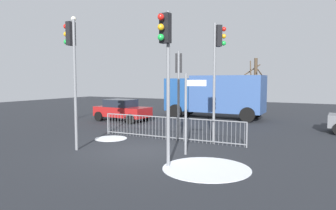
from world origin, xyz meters
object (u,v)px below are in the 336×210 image
at_px(traffic_light_rear_left, 217,56).
at_px(car_red_far, 122,110).
at_px(delivery_truck, 215,94).
at_px(bare_tree_left, 255,82).
at_px(traffic_light_foreground_right, 179,75).
at_px(street_lamp, 75,57).
at_px(traffic_light_foreground_left, 166,54).
at_px(traffic_light_mid_right, 72,55).
at_px(direction_sign_post, 187,109).

distance_m(traffic_light_rear_left, car_red_far, 9.50).
xyz_separation_m(delivery_truck, bare_tree_left, (1.13, 8.19, 0.84)).
relative_size(delivery_truck, bare_tree_left, 1.46).
bearing_deg(delivery_truck, traffic_light_foreground_right, 96.58).
height_order(delivery_truck, street_lamp, street_lamp).
distance_m(car_red_far, bare_tree_left, 14.19).
xyz_separation_m(traffic_light_foreground_left, delivery_truck, (-2.76, 12.71, -1.84)).
relative_size(traffic_light_rear_left, bare_tree_left, 1.07).
bearing_deg(delivery_truck, traffic_light_rear_left, 109.13).
bearing_deg(traffic_light_foreground_left, street_lamp, -29.65).
relative_size(traffic_light_foreground_left, traffic_light_mid_right, 0.96).
bearing_deg(delivery_truck, traffic_light_foreground_left, 101.92).
bearing_deg(bare_tree_left, traffic_light_rear_left, -83.65).
xyz_separation_m(traffic_light_foreground_right, delivery_truck, (-0.98, 8.14, -1.28)).
height_order(delivery_truck, bare_tree_left, bare_tree_left).
distance_m(traffic_light_mid_right, traffic_light_foreground_right, 4.94).
bearing_deg(bare_tree_left, car_red_far, -116.18).
xyz_separation_m(traffic_light_foreground_left, traffic_light_rear_left, (0.23, 4.26, 0.21)).
relative_size(traffic_light_foreground_left, bare_tree_left, 1.01).
height_order(traffic_light_rear_left, direction_sign_post, traffic_light_rear_left).
relative_size(direction_sign_post, bare_tree_left, 0.62).
relative_size(traffic_light_foreground_right, bare_tree_left, 0.85).
height_order(traffic_light_foreground_left, car_red_far, traffic_light_foreground_left).
height_order(traffic_light_rear_left, delivery_truck, traffic_light_rear_left).
xyz_separation_m(traffic_light_rear_left, car_red_far, (-8.06, 4.02, -3.02)).
height_order(traffic_light_rear_left, traffic_light_mid_right, traffic_light_rear_left).
distance_m(traffic_light_foreground_left, car_red_far, 11.73).
bearing_deg(street_lamp, delivery_truck, 29.60).
relative_size(delivery_truck, street_lamp, 0.98).
xyz_separation_m(traffic_light_foreground_right, car_red_far, (-6.06, 3.70, -2.25)).
bearing_deg(delivery_truck, bare_tree_left, -98.17).
relative_size(traffic_light_rear_left, traffic_light_mid_right, 1.02).
relative_size(traffic_light_foreground_left, car_red_far, 1.26).
bearing_deg(bare_tree_left, street_lamp, -126.93).
bearing_deg(street_lamp, traffic_light_foreground_left, -33.87).
bearing_deg(delivery_truck, car_red_far, 40.87).
distance_m(street_lamp, bare_tree_left, 16.57).
bearing_deg(traffic_light_foreground_left, direction_sign_post, -83.65).
distance_m(delivery_truck, street_lamp, 10.43).
bearing_deg(direction_sign_post, car_red_far, 124.51).
xyz_separation_m(traffic_light_foreground_left, car_red_far, (-7.83, 8.27, -2.81)).
relative_size(traffic_light_foreground_left, delivery_truck, 0.69).
distance_m(traffic_light_foreground_left, street_lamp, 13.90).
bearing_deg(traffic_light_rear_left, delivery_truck, 156.96).
bearing_deg(delivery_truck, direction_sign_post, 103.54).
distance_m(car_red_far, street_lamp, 5.20).
bearing_deg(delivery_truck, traffic_light_mid_right, 82.11).
bearing_deg(street_lamp, bare_tree_left, 53.07).
relative_size(traffic_light_rear_left, delivery_truck, 0.74).
bearing_deg(traffic_light_mid_right, traffic_light_foreground_right, -31.01).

